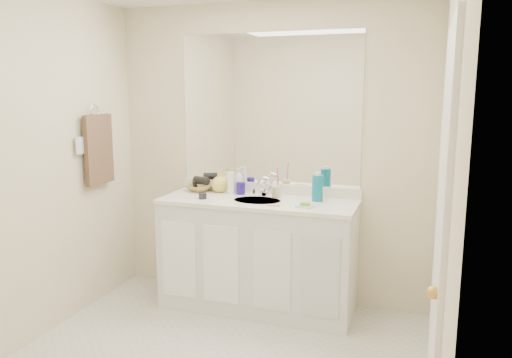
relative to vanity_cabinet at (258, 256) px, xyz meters
The scene contains 28 objects.
wall_back 0.82m from the vanity_cabinet, 90.00° to the left, with size 2.60×0.02×2.40m, color beige.
wall_front 2.45m from the vanity_cabinet, 90.00° to the right, with size 2.60×0.02×2.40m, color beige.
wall_left 1.83m from the vanity_cabinet, 141.75° to the right, with size 0.02×2.60×2.40m, color beige.
wall_right 1.83m from the vanity_cabinet, 38.25° to the right, with size 0.02×2.60×2.40m, color beige.
vanity_cabinet is the anchor object (origin of this frame).
countertop 0.44m from the vanity_cabinet, ahead, with size 1.52×0.57×0.03m, color white.
backsplash 0.56m from the vanity_cabinet, 90.00° to the left, with size 1.52×0.03×0.08m, color white.
sink_basin 0.44m from the vanity_cabinet, 90.00° to the right, with size 0.37×0.37×0.02m, color beige.
faucet 0.53m from the vanity_cabinet, 90.00° to the left, with size 0.02×0.02×0.11m, color silver.
mirror 1.17m from the vanity_cabinet, 90.00° to the left, with size 1.48×0.01×1.20m, color white.
blue_mug 0.56m from the vanity_cabinet, 143.66° to the left, with size 0.07×0.07×0.10m, color navy.
tan_cup 0.53m from the vanity_cabinet, 46.10° to the left, with size 0.07×0.07×0.09m, color beige.
toothbrush 0.63m from the vanity_cabinet, 43.64° to the left, with size 0.01×0.01×0.18m, color #E33B96.
mouthwash_bottle 0.72m from the vanity_cabinet, 13.16° to the left, with size 0.08×0.08×0.20m, color #0B6D86.
soap_dish 0.63m from the vanity_cabinet, 18.36° to the right, with size 0.11×0.09×0.01m, color silver.
green_soap 0.64m from the vanity_cabinet, 18.36° to the right, with size 0.07×0.05×0.02m, color #75C32F.
orange_comb 0.52m from the vanity_cabinet, 44.42° to the right, with size 0.11×0.02×0.00m, color orange.
dark_jar 0.64m from the vanity_cabinet, 165.59° to the right, with size 0.06×0.06×0.04m, color black.
extra_white_bottle 0.62m from the vanity_cabinet, 155.61° to the left, with size 0.06×0.06×0.18m, color white.
soap_bottle_white 0.64m from the vanity_cabinet, 139.33° to the left, with size 0.08×0.08×0.20m, color white.
soap_bottle_cream 0.68m from the vanity_cabinet, 149.31° to the left, with size 0.08×0.08×0.17m, color beige.
soap_bottle_yellow 0.70m from the vanity_cabinet, 155.87° to the left, with size 0.14×0.14×0.18m, color #DBC655.
wicker_basket 0.77m from the vanity_cabinet, 164.48° to the left, with size 0.22×0.22×0.05m, color olive.
hair_dryer 0.79m from the vanity_cabinet, 163.95° to the left, with size 0.07×0.07×0.14m, color black.
towel_ring 1.71m from the vanity_cabinet, 168.86° to the right, with size 0.11×0.11×0.01m, color silver.
hand_towel 1.52m from the vanity_cabinet, 168.69° to the right, with size 0.04×0.32×0.55m, color #37271D.
switch_plate 1.61m from the vanity_cabinet, 160.52° to the right, with size 0.01×0.09×0.13m, color silver.
door 1.94m from the vanity_cabinet, 45.81° to the right, with size 0.02×0.82×2.00m, color white.
Camera 1 is at (1.20, -2.54, 1.71)m, focal length 35.00 mm.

